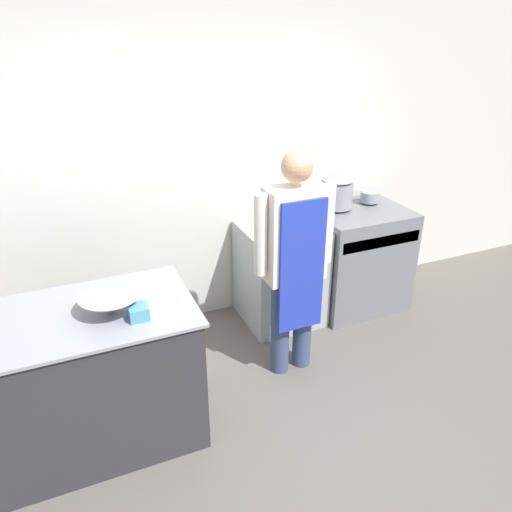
{
  "coord_description": "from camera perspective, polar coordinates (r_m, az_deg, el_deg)",
  "views": [
    {
      "loc": [
        -1.14,
        -1.84,
        2.43
      ],
      "look_at": [
        0.11,
        1.05,
        0.92
      ],
      "focal_mm": 35.0,
      "sensor_mm": 36.0,
      "label": 1
    }
  ],
  "objects": [
    {
      "name": "ground_plane",
      "position": [
        3.26,
        6.11,
        -22.94
      ],
      "size": [
        14.0,
        14.0,
        0.0
      ],
      "primitive_type": "plane",
      "color": "#5B5651"
    },
    {
      "name": "prep_counter",
      "position": [
        3.27,
        -18.07,
        -13.1
      ],
      "size": [
        1.26,
        0.78,
        0.92
      ],
      "color": "#2D2D33",
      "rests_on": "ground_plane"
    },
    {
      "name": "stove",
      "position": [
        4.61,
        11.41,
        -0.23
      ],
      "size": [
        0.82,
        0.67,
        0.94
      ],
      "color": "slate",
      "rests_on": "ground_plane"
    },
    {
      "name": "sauce_pot",
      "position": [
        4.59,
        12.87,
        6.64
      ],
      "size": [
        0.17,
        0.17,
        0.09
      ],
      "color": "gray",
      "rests_on": "stove"
    },
    {
      "name": "plastic_tub",
      "position": [
        2.86,
        -13.28,
        -6.31
      ],
      "size": [
        0.11,
        0.11,
        0.08
      ],
      "color": "teal",
      "rests_on": "prep_counter"
    },
    {
      "name": "fridge_unit",
      "position": [
        4.31,
        2.81,
        -2.1
      ],
      "size": [
        0.64,
        0.64,
        0.87
      ],
      "color": "#A8ADB2",
      "rests_on": "ground_plane"
    },
    {
      "name": "wall_back",
      "position": [
        4.1,
        -6.45,
        10.1
      ],
      "size": [
        8.0,
        0.05,
        2.7
      ],
      "color": "silver",
      "rests_on": "ground_plane"
    },
    {
      "name": "mixing_bowl",
      "position": [
        2.95,
        -16.26,
        -5.21
      ],
      "size": [
        0.36,
        0.36,
        0.11
      ],
      "color": "gray",
      "rests_on": "prep_counter"
    },
    {
      "name": "stock_pot",
      "position": [
        4.38,
        9.22,
        7.22
      ],
      "size": [
        0.28,
        0.28,
        0.26
      ],
      "color": "gray",
      "rests_on": "stove"
    },
    {
      "name": "person_cook",
      "position": [
        3.46,
        4.41,
        0.04
      ],
      "size": [
        0.6,
        0.24,
        1.68
      ],
      "color": "#38476B",
      "rests_on": "ground_plane"
    }
  ]
}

